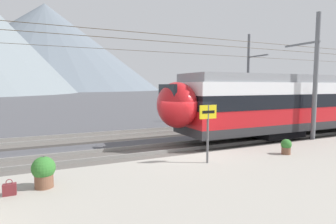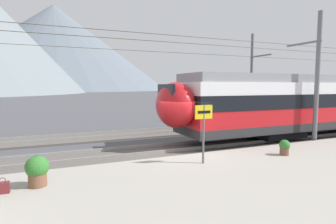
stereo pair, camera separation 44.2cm
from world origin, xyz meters
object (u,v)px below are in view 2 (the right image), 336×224
(catenary_mast_mid, at_px, (315,76))
(potted_plant_platform_edge, at_px, (37,169))
(handbag_beside_passenger, at_px, (3,188))
(potted_plant_by_shelter, at_px, (285,147))
(catenary_mast_far_side, at_px, (253,77))
(platform_sign, at_px, (204,121))

(catenary_mast_mid, distance_m, potted_plant_platform_edge, 13.80)
(handbag_beside_passenger, relative_size, potted_plant_by_shelter, 0.68)
(catenary_mast_mid, distance_m, catenary_mast_far_side, 9.21)
(catenary_mast_far_side, bearing_deg, platform_sign, -136.56)
(potted_plant_platform_edge, bearing_deg, catenary_mast_mid, 8.42)
(catenary_mast_far_side, relative_size, handbag_beside_passenger, 111.79)
(potted_plant_platform_edge, height_order, potted_plant_by_shelter, potted_plant_platform_edge)
(catenary_mast_far_side, distance_m, platform_sign, 15.30)
(potted_plant_platform_edge, bearing_deg, potted_plant_by_shelter, -0.56)
(catenary_mast_far_side, height_order, platform_sign, catenary_mast_far_side)
(catenary_mast_mid, xyz_separation_m, handbag_beside_passenger, (-14.18, -2.19, -3.22))
(catenary_mast_far_side, distance_m, handbag_beside_passenger, 20.76)
(catenary_mast_far_side, bearing_deg, potted_plant_by_shelter, -124.29)
(catenary_mast_far_side, relative_size, potted_plant_platform_edge, 54.53)
(potted_plant_platform_edge, xyz_separation_m, potted_plant_by_shelter, (9.24, -0.09, -0.14))
(catenary_mast_far_side, xyz_separation_m, handbag_beside_passenger, (-17.37, -10.82, -3.50))
(catenary_mast_mid, bearing_deg, platform_sign, -167.07)
(catenary_mast_far_side, bearing_deg, handbag_beside_passenger, -148.07)
(catenary_mast_far_side, height_order, potted_plant_platform_edge, catenary_mast_far_side)
(handbag_beside_passenger, height_order, potted_plant_platform_edge, potted_plant_platform_edge)
(platform_sign, bearing_deg, catenary_mast_far_side, 43.44)
(platform_sign, relative_size, potted_plant_by_shelter, 3.37)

